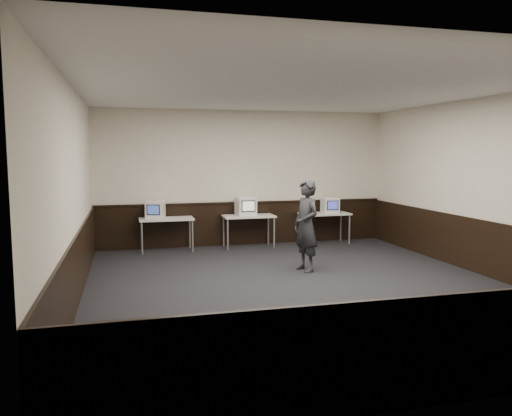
% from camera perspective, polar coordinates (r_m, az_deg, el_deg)
% --- Properties ---
extents(floor, '(8.00, 8.00, 0.00)m').
position_cam_1_polar(floor, '(8.39, 5.08, -8.95)').
color(floor, black).
rests_on(floor, ground).
extents(ceiling, '(8.00, 8.00, 0.00)m').
position_cam_1_polar(ceiling, '(8.16, 5.30, 13.29)').
color(ceiling, white).
rests_on(ceiling, back_wall).
extents(back_wall, '(7.00, 0.00, 7.00)m').
position_cam_1_polar(back_wall, '(11.95, -1.31, 3.43)').
color(back_wall, beige).
rests_on(back_wall, ground).
extents(front_wall, '(7.00, 0.00, 7.00)m').
position_cam_1_polar(front_wall, '(4.58, 22.34, -1.83)').
color(front_wall, beige).
rests_on(front_wall, ground).
extents(left_wall, '(0.00, 8.00, 8.00)m').
position_cam_1_polar(left_wall, '(7.68, -20.21, 1.39)').
color(left_wall, beige).
rests_on(left_wall, ground).
extents(right_wall, '(0.00, 8.00, 8.00)m').
position_cam_1_polar(right_wall, '(9.87, 24.71, 2.22)').
color(right_wall, beige).
rests_on(right_wall, ground).
extents(wainscot_back, '(6.98, 0.04, 1.00)m').
position_cam_1_polar(wainscot_back, '(12.04, -1.27, -1.81)').
color(wainscot_back, black).
rests_on(wainscot_back, back_wall).
extents(wainscot_front, '(6.98, 0.04, 1.00)m').
position_cam_1_polar(wainscot_front, '(4.87, 21.63, -14.73)').
color(wainscot_front, black).
rests_on(wainscot_front, front_wall).
extents(wainscot_left, '(0.04, 7.98, 1.00)m').
position_cam_1_polar(wainscot_left, '(7.85, -19.76, -6.63)').
color(wainscot_left, black).
rests_on(wainscot_left, left_wall).
extents(wainscot_right, '(0.04, 7.98, 1.00)m').
position_cam_1_polar(wainscot_right, '(9.98, 24.32, -4.09)').
color(wainscot_right, black).
rests_on(wainscot_right, right_wall).
extents(wainscot_rail, '(6.98, 0.06, 0.04)m').
position_cam_1_polar(wainscot_rail, '(11.96, -1.26, 0.65)').
color(wainscot_rail, black).
rests_on(wainscot_rail, wainscot_back).
extents(desk_left, '(1.20, 0.60, 0.75)m').
position_cam_1_polar(desk_left, '(11.36, -10.20, -1.50)').
color(desk_left, silver).
rests_on(desk_left, ground).
extents(desk_center, '(1.20, 0.60, 0.75)m').
position_cam_1_polar(desk_center, '(11.65, -0.85, -1.20)').
color(desk_center, silver).
rests_on(desk_center, ground).
extents(desk_right, '(1.20, 0.60, 0.75)m').
position_cam_1_polar(desk_right, '(12.24, 7.83, -0.89)').
color(desk_right, silver).
rests_on(desk_right, ground).
extents(emac_left, '(0.48, 0.49, 0.39)m').
position_cam_1_polar(emac_left, '(11.34, -11.44, -0.18)').
color(emac_left, white).
rests_on(emac_left, desk_left).
extents(emac_center, '(0.46, 0.49, 0.43)m').
position_cam_1_polar(emac_center, '(11.64, -1.19, 0.23)').
color(emac_center, white).
rests_on(emac_center, desk_center).
extents(emac_right, '(0.40, 0.43, 0.38)m').
position_cam_1_polar(emac_right, '(12.22, 8.45, 0.32)').
color(emac_right, white).
rests_on(emac_right, desk_right).
extents(person, '(0.55, 0.70, 1.71)m').
position_cam_1_polar(person, '(9.35, 5.76, -2.02)').
color(person, '#242529').
rests_on(person, ground).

